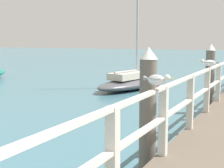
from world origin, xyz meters
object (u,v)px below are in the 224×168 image
Objects in this scene: dock_piling_near at (148,112)px; boat_0 at (133,82)px; seagull_foreground at (157,80)px; dock_piling_far at (210,78)px; seagull_background at (209,63)px.

boat_0 is at bearing 115.11° from dock_piling_near.
dock_piling_near is 9.83m from boat_0.
boat_0 reaches higher than dock_piling_near.
dock_piling_far is at bearing -159.93° from seagull_foreground.
boat_0 is at bearing -138.16° from seagull_foreground.
seagull_foreground is 1.06× the size of seagull_background.
dock_piling_far is at bearing -17.52° from seagull_background.
boat_0 is at bearing 11.15° from seagull_background.
seagull_background is at bearing -40.18° from boat_0.
seagull_foreground is 3.81m from seagull_background.
dock_piling_near is at bearing -133.88° from seagull_foreground.
dock_piling_near is 4.87× the size of seagull_background.
dock_piling_far is 0.33× the size of boat_0.
dock_piling_far is (0.00, 5.33, 0.00)m from dock_piling_near.
dock_piling_near and dock_piling_far have the same top height.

